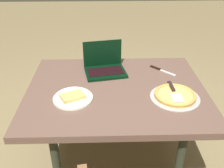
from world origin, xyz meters
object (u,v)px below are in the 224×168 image
object	(u,v)px
pizza_plate	(73,97)
table_knife	(160,70)
dining_table	(116,96)
pizza_tray	(175,95)
laptop	(105,66)

from	to	relation	value
pizza_plate	table_knife	bearing A→B (deg)	-148.42
dining_table	pizza_plate	distance (m)	0.33
pizza_tray	dining_table	bearing A→B (deg)	-19.10
pizza_tray	laptop	bearing A→B (deg)	-40.33
dining_table	table_knife	world-z (taller)	table_knife
dining_table	laptop	xyz separation A→B (m)	(0.08, -0.26, 0.11)
pizza_plate	dining_table	bearing A→B (deg)	-155.71
dining_table	laptop	bearing A→B (deg)	-72.90
pizza_tray	table_knife	bearing A→B (deg)	-86.90
dining_table	laptop	distance (m)	0.30
pizza_tray	table_knife	distance (m)	0.40
pizza_plate	laptop	bearing A→B (deg)	-118.21
dining_table	pizza_tray	xyz separation A→B (m)	(-0.38, 0.13, 0.08)
pizza_plate	table_knife	distance (m)	0.77
pizza_plate	table_knife	size ratio (longest dim) A/B	1.45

